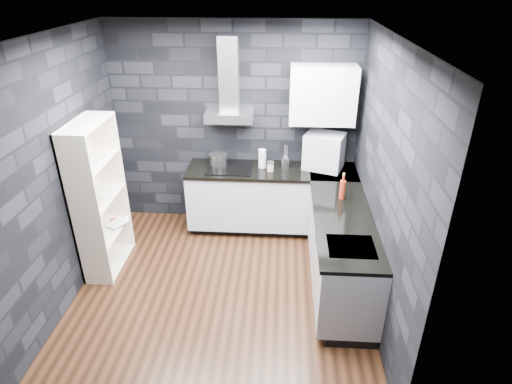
# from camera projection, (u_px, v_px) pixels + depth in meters

# --- Properties ---
(ground) EXTENTS (3.20, 3.20, 0.00)m
(ground) POSITION_uv_depth(u_px,v_px,m) (223.00, 288.00, 4.84)
(ground) COLOR #3A2011
(ceiling) EXTENTS (3.20, 3.20, 0.00)m
(ceiling) POSITION_uv_depth(u_px,v_px,m) (211.00, 36.00, 3.60)
(ceiling) COLOR white
(wall_back) EXTENTS (3.20, 0.05, 2.70)m
(wall_back) POSITION_uv_depth(u_px,v_px,m) (235.00, 127.00, 5.66)
(wall_back) COLOR black
(wall_back) RESTS_ON ground
(wall_front) EXTENTS (3.20, 0.05, 2.70)m
(wall_front) POSITION_uv_depth(u_px,v_px,m) (182.00, 289.00, 2.78)
(wall_front) COLOR black
(wall_front) RESTS_ON ground
(wall_left) EXTENTS (0.05, 3.20, 2.70)m
(wall_left) POSITION_uv_depth(u_px,v_px,m) (58.00, 176.00, 4.31)
(wall_left) COLOR black
(wall_left) RESTS_ON ground
(wall_right) EXTENTS (0.05, 3.20, 2.70)m
(wall_right) POSITION_uv_depth(u_px,v_px,m) (385.00, 185.00, 4.13)
(wall_right) COLOR black
(wall_right) RESTS_ON ground
(toekick_back) EXTENTS (2.18, 0.50, 0.10)m
(toekick_back) POSITION_uv_depth(u_px,v_px,m) (271.00, 223.00, 5.98)
(toekick_back) COLOR black
(toekick_back) RESTS_ON ground
(toekick_right) EXTENTS (0.50, 1.78, 0.10)m
(toekick_right) POSITION_uv_depth(u_px,v_px,m) (341.00, 283.00, 4.83)
(toekick_right) COLOR black
(toekick_right) RESTS_ON ground
(counter_back_cab) EXTENTS (2.20, 0.60, 0.76)m
(counter_back_cab) POSITION_uv_depth(u_px,v_px,m) (271.00, 198.00, 5.74)
(counter_back_cab) COLOR #BABABE
(counter_back_cab) RESTS_ON ground
(counter_right_cab) EXTENTS (0.60, 1.80, 0.76)m
(counter_right_cab) POSITION_uv_depth(u_px,v_px,m) (341.00, 252.00, 4.63)
(counter_right_cab) COLOR #BABABE
(counter_right_cab) RESTS_ON ground
(counter_back_top) EXTENTS (2.20, 0.62, 0.04)m
(counter_back_top) POSITION_uv_depth(u_px,v_px,m) (272.00, 171.00, 5.55)
(counter_back_top) COLOR black
(counter_back_top) RESTS_ON counter_back_cab
(counter_right_top) EXTENTS (0.62, 1.80, 0.04)m
(counter_right_top) POSITION_uv_depth(u_px,v_px,m) (344.00, 220.00, 4.45)
(counter_right_top) COLOR black
(counter_right_top) RESTS_ON counter_right_cab
(counter_corner_top) EXTENTS (0.62, 0.62, 0.04)m
(counter_corner_top) POSITION_uv_depth(u_px,v_px,m) (334.00, 172.00, 5.51)
(counter_corner_top) COLOR black
(counter_corner_top) RESTS_ON counter_right_cab
(hood_body) EXTENTS (0.60, 0.34, 0.12)m
(hood_body) POSITION_uv_depth(u_px,v_px,m) (229.00, 116.00, 5.39)
(hood_body) COLOR #ABAAAF
(hood_body) RESTS_ON wall_back
(hood_chimney) EXTENTS (0.24, 0.20, 0.90)m
(hood_chimney) POSITION_uv_depth(u_px,v_px,m) (229.00, 74.00, 5.22)
(hood_chimney) COLOR #ABAAAF
(hood_chimney) RESTS_ON hood_body
(upper_cabinet) EXTENTS (0.80, 0.35, 0.70)m
(upper_cabinet) POSITION_uv_depth(u_px,v_px,m) (323.00, 95.00, 5.19)
(upper_cabinet) COLOR silver
(upper_cabinet) RESTS_ON wall_back
(cooktop) EXTENTS (0.58, 0.50, 0.01)m
(cooktop) POSITION_uv_depth(u_px,v_px,m) (230.00, 168.00, 5.58)
(cooktop) COLOR black
(cooktop) RESTS_ON counter_back_top
(sink_rim) EXTENTS (0.44, 0.40, 0.01)m
(sink_rim) POSITION_uv_depth(u_px,v_px,m) (351.00, 247.00, 4.00)
(sink_rim) COLOR #ABAAAF
(sink_rim) RESTS_ON counter_right_top
(pot) EXTENTS (0.27, 0.27, 0.14)m
(pot) POSITION_uv_depth(u_px,v_px,m) (218.00, 160.00, 5.61)
(pot) COLOR #BABABE
(pot) RESTS_ON cooktop
(glass_vase) EXTENTS (0.10, 0.10, 0.24)m
(glass_vase) POSITION_uv_depth(u_px,v_px,m) (262.00, 159.00, 5.55)
(glass_vase) COLOR silver
(glass_vase) RESTS_ON counter_back_top
(storage_jar) EXTENTS (0.09, 0.09, 0.11)m
(storage_jar) POSITION_uv_depth(u_px,v_px,m) (270.00, 167.00, 5.48)
(storage_jar) COLOR tan
(storage_jar) RESTS_ON counter_back_top
(utensil_crock) EXTENTS (0.12, 0.12, 0.14)m
(utensil_crock) POSITION_uv_depth(u_px,v_px,m) (285.00, 163.00, 5.55)
(utensil_crock) COLOR #BABABE
(utensil_crock) RESTS_ON counter_back_top
(appliance_garage) EXTENTS (0.57, 0.51, 0.47)m
(appliance_garage) POSITION_uv_depth(u_px,v_px,m) (324.00, 152.00, 5.49)
(appliance_garage) COLOR #B5B8BD
(appliance_garage) RESTS_ON counter_back_top
(red_bottle) EXTENTS (0.08, 0.08, 0.22)m
(red_bottle) POSITION_uv_depth(u_px,v_px,m) (342.00, 190.00, 4.79)
(red_bottle) COLOR maroon
(red_bottle) RESTS_ON counter_right_top
(bookshelf) EXTENTS (0.45, 0.84, 1.80)m
(bookshelf) POSITION_uv_depth(u_px,v_px,m) (99.00, 199.00, 4.83)
(bookshelf) COLOR beige
(bookshelf) RESTS_ON ground
(fruit_bowl) EXTENTS (0.26, 0.26, 0.05)m
(fruit_bowl) POSITION_uv_depth(u_px,v_px,m) (94.00, 201.00, 4.70)
(fruit_bowl) COLOR silver
(fruit_bowl) RESTS_ON bookshelf
(book_red) EXTENTS (0.15, 0.09, 0.21)m
(book_red) POSITION_uv_depth(u_px,v_px,m) (110.00, 217.00, 5.12)
(book_red) COLOR maroon
(book_red) RESTS_ON bookshelf
(book_second) EXTENTS (0.17, 0.10, 0.24)m
(book_second) POSITION_uv_depth(u_px,v_px,m) (111.00, 213.00, 5.15)
(book_second) COLOR #B2B2B2
(book_second) RESTS_ON bookshelf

